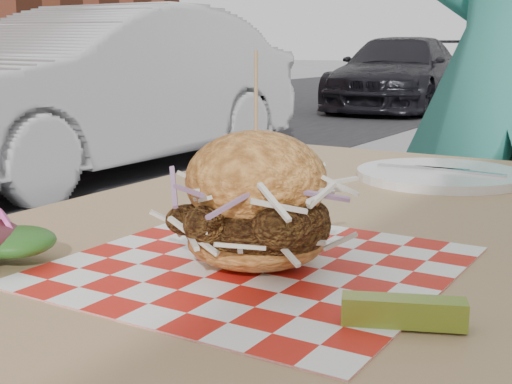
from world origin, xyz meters
TOP-DOWN VIEW (x-y plane):
  - car_white at (-3.60, 2.85)m, footprint 1.34×3.83m
  - car_dark at (-3.60, 9.28)m, footprint 1.91×3.87m
  - patio_table at (-0.09, -0.35)m, footprint 0.80×1.20m
  - paper_liner at (-0.10, -0.56)m, footprint 0.36×0.36m
  - sandwich at (-0.10, -0.56)m, footprint 0.18×0.18m
  - pickle_spear at (0.08, -0.63)m, footprint 0.10×0.06m
  - place_setting at (-0.09, -0.00)m, footprint 0.27×0.27m

SIDE VIEW (x-z plane):
  - car_dark at x=-3.60m, z-range 0.00..1.08m
  - car_white at x=-3.60m, z-range 0.00..1.26m
  - patio_table at x=-0.09m, z-range 0.30..1.05m
  - paper_liner at x=-0.10m, z-range 0.75..0.75m
  - place_setting at x=-0.09m, z-range 0.75..0.77m
  - pickle_spear at x=0.08m, z-range 0.75..0.77m
  - sandwich at x=-0.10m, z-range 0.71..0.91m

